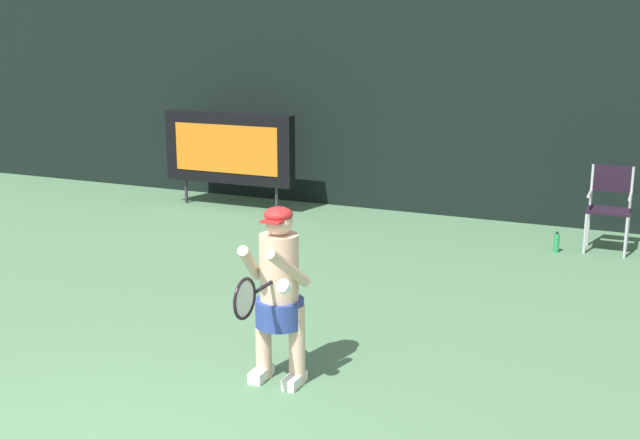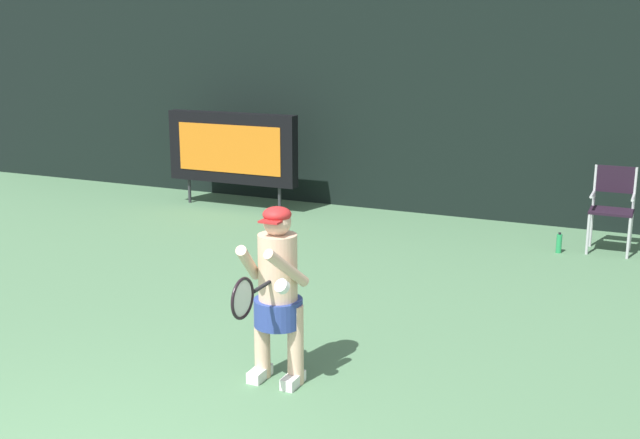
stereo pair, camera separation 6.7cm
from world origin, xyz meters
TOP-DOWN VIEW (x-y plane):
  - backdrop_screen at (0.00, 8.50)m, footprint 18.00×0.12m
  - scoreboard at (-3.10, 7.61)m, footprint 2.20×0.21m
  - umpire_chair at (2.56, 7.41)m, footprint 0.52×0.44m
  - water_bottle at (1.99, 7.06)m, footprint 0.07×0.07m
  - tennis_player at (0.45, 2.31)m, footprint 0.53×0.60m
  - tennis_racket at (0.46, 1.78)m, footprint 0.03×0.60m

SIDE VIEW (x-z plane):
  - water_bottle at x=1.99m, z-range -0.01..0.26m
  - umpire_chair at x=2.56m, z-range 0.08..1.16m
  - tennis_player at x=0.45m, z-range 0.06..1.49m
  - tennis_racket at x=0.46m, z-range 0.72..1.04m
  - scoreboard at x=-3.10m, z-range 0.20..1.70m
  - backdrop_screen at x=0.00m, z-range -0.02..3.64m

